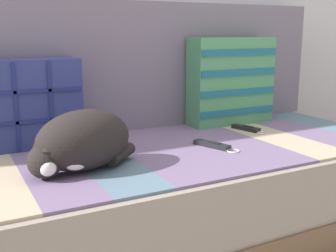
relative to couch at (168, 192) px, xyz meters
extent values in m
plane|color=#A89E8E|center=(0.00, -0.10, -0.19)|extent=(14.00, 14.00, 0.00)
cube|color=brown|center=(0.00, 0.00, -0.12)|extent=(2.03, 0.91, 0.14)
cube|color=gray|center=(0.00, 0.00, 0.07)|extent=(1.99, 0.89, 0.23)
cube|color=slate|center=(-0.48, -0.02, 0.19)|extent=(0.19, 0.80, 0.01)
cube|color=slate|center=(-0.29, -0.02, 0.19)|extent=(0.19, 0.80, 0.01)
cube|color=slate|center=(-0.10, -0.02, 0.19)|extent=(0.19, 0.80, 0.01)
cube|color=slate|center=(0.10, -0.02, 0.19)|extent=(0.19, 0.80, 0.01)
cube|color=slate|center=(0.29, -0.02, 0.19)|extent=(0.19, 0.80, 0.01)
cube|color=tan|center=(0.48, -0.02, 0.19)|extent=(0.19, 0.80, 0.01)
cube|color=slate|center=(0.67, -0.02, 0.19)|extent=(0.19, 0.80, 0.01)
cube|color=slate|center=(0.86, -0.02, 0.19)|extent=(0.19, 0.80, 0.01)
cube|color=slate|center=(0.00, 0.38, 0.48)|extent=(1.99, 0.14, 0.57)
cube|color=navy|center=(-0.47, 0.24, 0.36)|extent=(0.38, 0.13, 0.34)
cube|color=navy|center=(-0.47, 0.17, 0.31)|extent=(0.36, 0.01, 0.01)
cube|color=navy|center=(-0.54, 0.17, 0.36)|extent=(0.01, 0.01, 0.33)
cube|color=navy|center=(-0.47, 0.17, 0.42)|extent=(0.36, 0.01, 0.01)
cube|color=navy|center=(-0.41, 0.17, 0.36)|extent=(0.01, 0.01, 0.33)
cube|color=#4C9366|center=(0.47, 0.24, 0.40)|extent=(0.43, 0.13, 0.41)
cube|color=#1E667F|center=(0.47, 0.17, 0.26)|extent=(0.42, 0.01, 0.03)
cube|color=#1E667F|center=(0.47, 0.17, 0.36)|extent=(0.42, 0.01, 0.03)
cube|color=#1E667F|center=(0.47, 0.17, 0.45)|extent=(0.42, 0.01, 0.03)
cube|color=#1E667F|center=(0.47, 0.17, 0.54)|extent=(0.42, 0.01, 0.03)
ellipsoid|color=black|center=(-0.38, -0.13, 0.29)|extent=(0.37, 0.28, 0.20)
sphere|color=black|center=(-0.51, -0.16, 0.25)|extent=(0.11, 0.11, 0.11)
sphere|color=white|center=(-0.51, -0.19, 0.24)|extent=(0.06, 0.06, 0.06)
ellipsoid|color=white|center=(-0.42, -0.20, 0.26)|extent=(0.10, 0.05, 0.09)
cylinder|color=black|center=(-0.25, -0.13, 0.23)|extent=(0.14, 0.13, 0.04)
cone|color=black|center=(-0.50, -0.19, 0.31)|extent=(0.04, 0.04, 0.04)
cone|color=black|center=(-0.52, -0.14, 0.31)|extent=(0.04, 0.04, 0.04)
cube|color=black|center=(0.44, 0.08, 0.20)|extent=(0.07, 0.15, 0.02)
cube|color=black|center=(0.45, 0.07, 0.21)|extent=(0.03, 0.05, 0.00)
cube|color=black|center=(0.43, 0.14, 0.20)|extent=(0.03, 0.02, 0.02)
torus|color=silver|center=(0.47, -0.01, 0.20)|extent=(0.06, 0.06, 0.01)
cube|color=black|center=(0.14, -0.09, 0.20)|extent=(0.09, 0.16, 0.02)
cube|color=black|center=(0.15, -0.10, 0.21)|extent=(0.04, 0.06, 0.00)
cube|color=black|center=(0.12, -0.02, 0.20)|extent=(0.03, 0.02, 0.02)
torus|color=silver|center=(0.18, -0.19, 0.20)|extent=(0.06, 0.06, 0.01)
camera|label=1|loc=(-0.75, -1.42, 0.64)|focal=45.00mm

